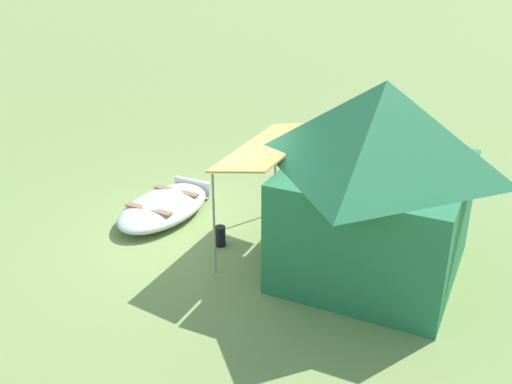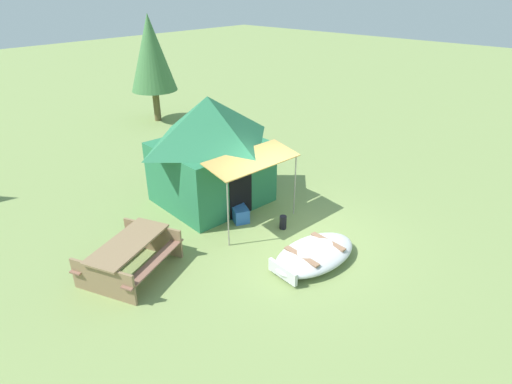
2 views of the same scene
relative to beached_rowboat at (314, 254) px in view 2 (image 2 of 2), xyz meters
The scene contains 7 objects.
ground_plane 1.17m from the beached_rowboat, 62.90° to the left, with size 80.00×80.00×0.00m, color #7E9453.
beached_rowboat is the anchor object (origin of this frame).
canvas_cabin_tent 4.23m from the beached_rowboat, 82.89° to the left, with size 3.20×3.86×3.06m.
picnic_table 4.10m from the beached_rowboat, 137.39° to the left, with size 2.35×2.11×0.76m.
cooler_box 2.57m from the beached_rowboat, 85.62° to the left, with size 0.56×0.38×0.39m, color blue.
fuel_can 1.58m from the beached_rowboat, 65.83° to the left, with size 0.18×0.18×0.36m, color black.
pine_tree_back_left 12.66m from the beached_rowboat, 70.46° to the left, with size 2.00×2.00×4.58m.
Camera 2 is at (-7.28, -5.37, 5.77)m, focal length 29.58 mm.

